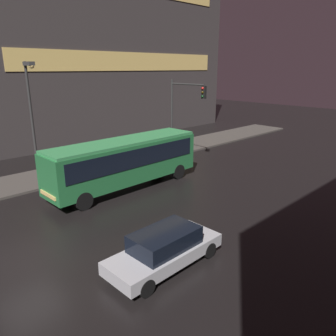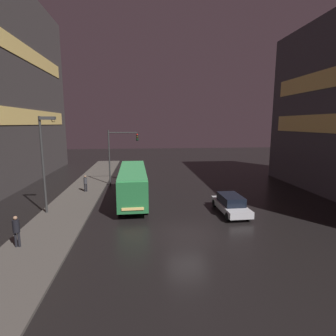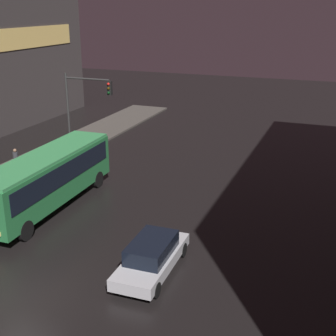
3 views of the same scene
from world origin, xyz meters
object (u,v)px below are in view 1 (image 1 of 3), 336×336
(car_taxi, at_px, (165,248))
(pedestrian_near, at_px, (124,148))
(bus_near, at_px, (125,159))
(traffic_light_main, at_px, (183,108))
(street_lamp_sidewalk, at_px, (31,101))

(car_taxi, bearing_deg, pedestrian_near, -31.75)
(bus_near, xyz_separation_m, pedestrian_near, (-4.99, 3.54, -0.77))
(bus_near, xyz_separation_m, traffic_light_main, (-1.68, 6.74, 2.43))
(car_taxi, relative_size, traffic_light_main, 0.74)
(traffic_light_main, bearing_deg, pedestrian_near, -135.89)
(pedestrian_near, bearing_deg, street_lamp_sidewalk, 23.22)
(pedestrian_near, xyz_separation_m, traffic_light_main, (3.30, 3.20, 3.20))
(pedestrian_near, xyz_separation_m, street_lamp_sidewalk, (-1.50, -6.35, 4.00))
(car_taxi, height_order, street_lamp_sidewalk, street_lamp_sidewalk)
(bus_near, relative_size, street_lamp_sidewalk, 1.36)
(bus_near, xyz_separation_m, car_taxi, (7.87, -4.01, -1.14))
(traffic_light_main, relative_size, street_lamp_sidewalk, 0.85)
(bus_near, bearing_deg, car_taxi, 151.59)
(pedestrian_near, height_order, street_lamp_sidewalk, street_lamp_sidewalk)
(bus_near, distance_m, car_taxi, 8.91)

